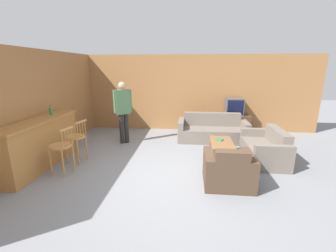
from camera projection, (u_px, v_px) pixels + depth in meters
ground_plane at (169, 175)px, 4.67m from camera, size 24.00×24.00×0.00m
wall_back at (179, 93)px, 7.83m from camera, size 9.40×0.08×2.60m
wall_left at (52, 102)px, 5.91m from camera, size 0.08×8.64×2.60m
bar_counter at (41, 143)px, 4.99m from camera, size 0.55×2.33×1.08m
bar_chair_near at (61, 149)px, 4.63m from camera, size 0.52×0.52×1.00m
bar_chair_mid at (76, 139)px, 5.23m from camera, size 0.52×0.52×1.00m
couch_far at (212, 131)px, 6.86m from camera, size 2.06×0.88×0.81m
armchair_near at (228, 171)px, 4.23m from camera, size 0.91×0.83×0.79m
loveseat_right at (265, 149)px, 5.38m from camera, size 0.81×1.49×0.77m
coffee_table at (222, 144)px, 5.50m from camera, size 0.54×1.06×0.41m
tv_unit at (233, 124)px, 7.56m from camera, size 1.04×0.55×0.65m
tv at (234, 107)px, 7.41m from camera, size 0.57×0.44×0.55m
bottle at (51, 111)px, 5.32m from camera, size 0.07×0.07×0.23m
book_on_table at (219, 140)px, 5.63m from camera, size 0.23×0.22×0.02m
person_by_window at (123, 109)px, 6.43m from camera, size 0.46×0.36×1.79m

